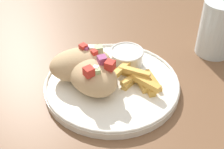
{
  "coord_description": "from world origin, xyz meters",
  "views": [
    {
      "loc": [
        0.01,
        -0.49,
        1.19
      ],
      "look_at": [
        -0.02,
        -0.01,
        0.81
      ],
      "focal_mm": 50.0,
      "sensor_mm": 36.0,
      "label": 1
    }
  ],
  "objects_px": {
    "sauce_ramekin": "(127,57)",
    "pita_sandwich_far": "(81,64)",
    "plate": "(112,84)",
    "pita_sandwich_near": "(93,76)",
    "fries_pile": "(137,78)",
    "water_glass": "(217,31)"
  },
  "relations": [
    {
      "from": "sauce_ramekin",
      "to": "pita_sandwich_far",
      "type": "bearing_deg",
      "value": -152.1
    },
    {
      "from": "plate",
      "to": "pita_sandwich_near",
      "type": "xyz_separation_m",
      "value": [
        -0.04,
        -0.02,
        0.04
      ]
    },
    {
      "from": "pita_sandwich_far",
      "to": "sauce_ramekin",
      "type": "xyz_separation_m",
      "value": [
        0.09,
        0.05,
        -0.01
      ]
    },
    {
      "from": "sauce_ramekin",
      "to": "pita_sandwich_near",
      "type": "bearing_deg",
      "value": -127.45
    },
    {
      "from": "fries_pile",
      "to": "pita_sandwich_far",
      "type": "bearing_deg",
      "value": 173.94
    },
    {
      "from": "pita_sandwich_far",
      "to": "water_glass",
      "type": "relative_size",
      "value": 1.1
    },
    {
      "from": "plate",
      "to": "sauce_ramekin",
      "type": "distance_m",
      "value": 0.07
    },
    {
      "from": "pita_sandwich_near",
      "to": "water_glass",
      "type": "height_order",
      "value": "water_glass"
    },
    {
      "from": "plate",
      "to": "pita_sandwich_far",
      "type": "xyz_separation_m",
      "value": [
        -0.06,
        0.01,
        0.04
      ]
    },
    {
      "from": "water_glass",
      "to": "pita_sandwich_near",
      "type": "bearing_deg",
      "value": -148.23
    },
    {
      "from": "plate",
      "to": "pita_sandwich_far",
      "type": "height_order",
      "value": "pita_sandwich_far"
    },
    {
      "from": "plate",
      "to": "water_glass",
      "type": "bearing_deg",
      "value": 32.12
    },
    {
      "from": "sauce_ramekin",
      "to": "water_glass",
      "type": "relative_size",
      "value": 0.57
    },
    {
      "from": "sauce_ramekin",
      "to": "plate",
      "type": "bearing_deg",
      "value": -113.74
    },
    {
      "from": "pita_sandwich_near",
      "to": "sauce_ramekin",
      "type": "height_order",
      "value": "pita_sandwich_near"
    },
    {
      "from": "water_glass",
      "to": "fries_pile",
      "type": "bearing_deg",
      "value": -141.48
    },
    {
      "from": "pita_sandwich_near",
      "to": "sauce_ramekin",
      "type": "xyz_separation_m",
      "value": [
        0.06,
        0.08,
        -0.01
      ]
    },
    {
      "from": "pita_sandwich_far",
      "to": "sauce_ramekin",
      "type": "distance_m",
      "value": 0.1
    },
    {
      "from": "pita_sandwich_far",
      "to": "sauce_ramekin",
      "type": "height_order",
      "value": "pita_sandwich_far"
    },
    {
      "from": "fries_pile",
      "to": "water_glass",
      "type": "distance_m",
      "value": 0.23
    },
    {
      "from": "pita_sandwich_near",
      "to": "water_glass",
      "type": "xyz_separation_m",
      "value": [
        0.26,
        0.16,
        0.01
      ]
    },
    {
      "from": "plate",
      "to": "pita_sandwich_far",
      "type": "bearing_deg",
      "value": 167.48
    }
  ]
}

